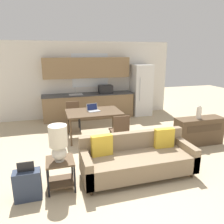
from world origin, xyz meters
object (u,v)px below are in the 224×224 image
at_px(vase, 199,112).
at_px(side_table, 60,169).
at_px(refrigerator, 141,90).
at_px(dining_chair_far_left, 73,114).
at_px(dining_table, 94,113).
at_px(dining_chair_near_right, 120,130).
at_px(laptop, 93,109).
at_px(credenza, 199,131).
at_px(suitcase, 28,185).
at_px(table_lamp, 58,142).
at_px(couch, 137,159).

bearing_deg(vase, side_table, -164.78).
distance_m(refrigerator, dining_chair_far_left, 2.91).
bearing_deg(dining_chair_far_left, dining_table, -58.60).
height_order(side_table, dining_chair_near_right, dining_chair_near_right).
bearing_deg(laptop, credenza, -38.96).
xyz_separation_m(side_table, suitcase, (-0.53, -0.17, -0.10)).
relative_size(table_lamp, suitcase, 0.96).
bearing_deg(side_table, laptop, 65.13).
bearing_deg(vase, refrigerator, 94.30).
bearing_deg(dining_table, dining_chair_near_right, -61.31).
relative_size(side_table, vase, 1.57).
distance_m(table_lamp, vase, 3.62).
height_order(side_table, vase, vase).
distance_m(side_table, table_lamp, 0.53).
xyz_separation_m(dining_table, dining_chair_far_left, (-0.47, 0.82, -0.21)).
bearing_deg(dining_chair_near_right, refrigerator, -123.60).
bearing_deg(vase, table_lamp, -164.51).
relative_size(couch, laptop, 5.90).
distance_m(refrigerator, side_table, 5.22).
distance_m(dining_table, side_table, 2.44).
distance_m(couch, laptop, 2.28).
bearing_deg(side_table, dining_table, 64.47).
bearing_deg(vase, couch, -156.09).
relative_size(dining_chair_far_left, laptop, 2.34).
xyz_separation_m(couch, dining_chair_far_left, (-0.88, 2.96, 0.15)).
relative_size(dining_table, side_table, 2.77).
bearing_deg(side_table, refrigerator, 51.11).
bearing_deg(laptop, refrigerator, 26.76).
xyz_separation_m(refrigerator, suitcase, (-3.79, -4.20, -0.69)).
height_order(couch, laptop, laptop).
bearing_deg(suitcase, table_lamp, 15.68).
bearing_deg(couch, vase, 23.91).
bearing_deg(table_lamp, dining_chair_near_right, 41.21).
relative_size(couch, side_table, 4.04).
bearing_deg(suitcase, laptop, 56.86).
distance_m(refrigerator, credenza, 3.13).
distance_m(refrigerator, dining_table, 2.90).
relative_size(side_table, dining_chair_far_left, 0.62).
distance_m(refrigerator, vase, 3.10).
relative_size(credenza, suitcase, 1.90).
bearing_deg(laptop, table_lamp, -126.98).
xyz_separation_m(couch, table_lamp, (-1.45, -0.06, 0.55)).
xyz_separation_m(couch, laptop, (-0.41, 2.19, 0.47)).
distance_m(couch, dining_chair_near_right, 1.28).
distance_m(dining_table, vase, 2.74).
distance_m(refrigerator, dining_chair_near_right, 3.26).
distance_m(dining_table, laptop, 0.12).
bearing_deg(dining_chair_far_left, dining_chair_near_right, -59.17).
bearing_deg(credenza, suitcase, -164.44).
bearing_deg(laptop, couch, -91.62).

